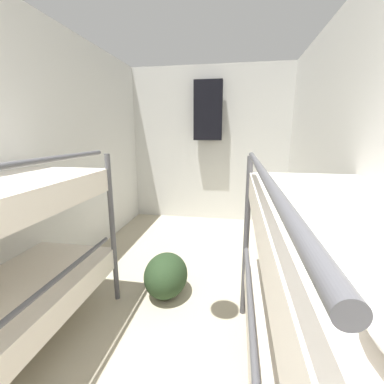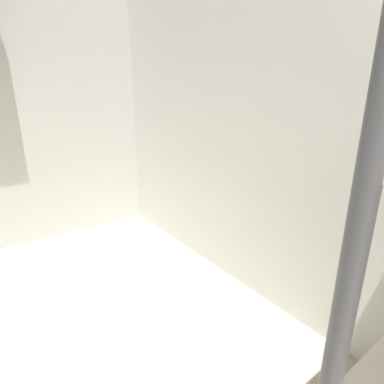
% 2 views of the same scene
% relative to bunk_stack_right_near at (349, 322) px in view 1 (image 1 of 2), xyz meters
% --- Properties ---
extents(wall_left, '(0.06, 4.88, 2.50)m').
position_rel_bunk_stack_right_near_xyz_m(wall_left, '(-2.22, 0.95, 0.49)').
color(wall_left, silver).
rests_on(wall_left, ground_plane).
extents(wall_right, '(0.06, 4.88, 2.50)m').
position_rel_bunk_stack_right_near_xyz_m(wall_right, '(0.40, 0.95, 0.49)').
color(wall_right, silver).
rests_on(wall_right, ground_plane).
extents(wall_back, '(2.68, 0.06, 2.50)m').
position_rel_bunk_stack_right_near_xyz_m(wall_back, '(-0.91, 3.37, 0.49)').
color(wall_back, silver).
rests_on(wall_back, ground_plane).
extents(bunk_stack_right_near, '(0.74, 1.87, 1.34)m').
position_rel_bunk_stack_right_near_xyz_m(bunk_stack_right_near, '(0.00, 0.00, 0.00)').
color(bunk_stack_right_near, '#4C4C51').
rests_on(bunk_stack_right_near, ground_plane).
extents(duffel_bag, '(0.39, 0.47, 0.39)m').
position_rel_bunk_stack_right_near_xyz_m(duffel_bag, '(-1.05, 1.10, -0.56)').
color(duffel_bag, '#23381E').
rests_on(duffel_bag, ground_plane).
extents(hanging_coat, '(0.44, 0.12, 0.90)m').
position_rel_bunk_stack_right_near_xyz_m(hanging_coat, '(-0.92, 3.22, 1.04)').
color(hanging_coat, black).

